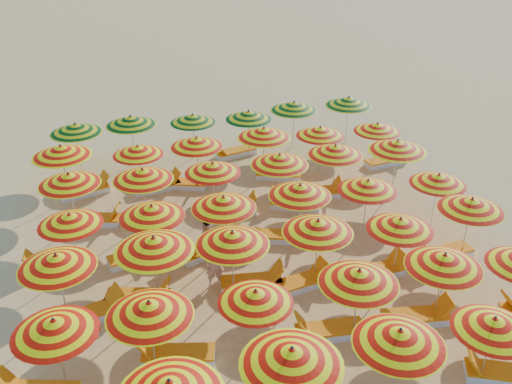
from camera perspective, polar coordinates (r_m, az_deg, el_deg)
ground at (r=17.83m, az=0.39°, el=-5.28°), size 120.00×120.00×0.00m
umbrella_2 at (r=11.34m, az=3.59°, el=-16.11°), size 2.30×2.30×2.17m
umbrella_3 at (r=12.23m, az=14.16°, el=-13.89°), size 2.55×2.55×2.05m
umbrella_4 at (r=13.39m, az=22.69°, el=-12.11°), size 1.88×1.88×1.87m
umbrella_6 at (r=12.94m, az=-19.51°, el=-12.57°), size 2.42×2.42×1.95m
umbrella_7 at (r=12.73m, az=-10.62°, el=-11.43°), size 2.27×2.27×2.06m
umbrella_8 at (r=13.12m, az=-0.04°, el=-10.44°), size 2.08×2.08×1.86m
umbrella_9 at (r=13.66m, az=10.26°, el=-8.33°), size 2.52×2.52×2.05m
umbrella_10 at (r=14.73m, az=18.31°, el=-6.53°), size 2.08×2.08×2.03m
umbrella_12 at (r=14.78m, az=-19.32°, el=-6.55°), size 2.47×2.47×2.04m
umbrella_13 at (r=14.61m, az=-10.18°, el=-5.15°), size 2.66×2.66×2.17m
umbrella_14 at (r=14.76m, az=-2.38°, el=-4.65°), size 2.24×2.24×2.08m
umbrella_15 at (r=15.37m, az=6.20°, el=-3.42°), size 2.19×2.19×2.06m
umbrella_16 at (r=16.06m, az=14.23°, el=-3.13°), size 1.97×1.97×1.95m
umbrella_17 at (r=17.54m, az=20.74°, el=-1.16°), size 2.49×2.49×2.01m
umbrella_18 at (r=16.66m, az=-18.12°, el=-2.63°), size 2.07×2.07×1.92m
umbrella_19 at (r=16.37m, az=-10.38°, el=-1.91°), size 1.91×1.91×1.99m
umbrella_20 at (r=16.51m, az=-3.26°, el=-1.04°), size 2.30×2.30×2.03m
umbrella_21 at (r=17.19m, az=4.43°, el=0.19°), size 2.38×2.38×2.04m
umbrella_22 at (r=17.89m, az=11.11°, el=0.65°), size 2.41×2.41×1.96m
umbrella_23 at (r=18.94m, az=17.78°, el=1.22°), size 2.19×2.19×1.90m
umbrella_24 at (r=18.67m, az=-18.21°, el=1.23°), size 2.15×2.15×2.06m
umbrella_25 at (r=18.37m, az=-11.26°, el=1.73°), size 2.22×2.22×2.07m
umbrella_26 at (r=18.70m, az=-4.36°, el=2.41°), size 2.29×2.29×1.96m
umbrella_27 at (r=19.01m, az=2.38°, el=3.25°), size 2.24×2.24×2.08m
umbrella_28 at (r=19.97m, az=7.94°, el=4.17°), size 2.26×2.26×2.05m
umbrella_29 at (r=20.45m, az=13.97°, el=4.51°), size 2.69×2.69×2.17m
umbrella_30 at (r=20.58m, az=-18.90°, el=3.90°), size 2.38×2.38×2.15m
umbrella_31 at (r=20.53m, az=-11.74°, el=4.10°), size 1.88×1.88×1.89m
umbrella_32 at (r=20.59m, az=-5.96°, el=4.96°), size 2.40×2.40×2.02m
umbrella_33 at (r=21.11m, az=0.79°, el=5.94°), size 2.64×2.64×2.11m
umbrella_34 at (r=21.75m, az=6.45°, el=6.04°), size 1.87×1.87×1.94m
umbrella_35 at (r=22.55m, az=12.04°, el=6.33°), size 2.11×2.11×1.91m
umbrella_36 at (r=22.65m, az=-17.60°, el=6.10°), size 2.51×2.51×2.07m
umbrella_37 at (r=22.83m, az=-12.43°, el=6.98°), size 2.49×2.49×2.09m
umbrella_38 at (r=23.07m, az=-6.35°, el=7.31°), size 2.27×2.27×1.92m
umbrella_39 at (r=23.12m, az=-0.74°, el=7.70°), size 2.50×2.50×1.99m
umbrella_40 at (r=23.93m, az=3.82°, el=8.57°), size 2.24×2.24×2.09m
umbrella_41 at (r=24.68m, az=9.25°, el=8.93°), size 2.04×2.04×2.11m
lounger_2 at (r=14.57m, az=23.42°, el=-16.34°), size 1.82×1.24×0.69m
lounger_5 at (r=14.01m, az=-7.96°, el=-15.83°), size 1.82×0.95×0.69m
lounger_6 at (r=14.60m, az=7.24°, el=-13.60°), size 1.77×0.70×0.69m
lounger_7 at (r=15.44m, az=15.81°, el=-11.91°), size 1.79×0.81×0.69m
lounger_9 at (r=15.54m, az=-16.17°, el=-11.66°), size 1.83×1.09×0.69m
lounger_10 at (r=15.80m, az=-11.55°, el=-10.27°), size 1.82×1.03×0.69m
lounger_11 at (r=16.02m, az=-0.32°, el=-8.98°), size 1.79×0.77×0.69m
lounger_12 at (r=16.03m, az=4.40°, el=-9.06°), size 1.81×0.91×0.69m
lounger_13 at (r=16.76m, az=11.94°, el=-7.81°), size 1.79×0.77×0.69m
lounger_14 at (r=18.06m, az=18.23°, el=-5.84°), size 1.78×0.75×0.69m
lounger_15 at (r=17.60m, az=-19.31°, el=-7.01°), size 1.76×0.66×0.69m
lounger_16 at (r=17.40m, az=-11.65°, el=-6.28°), size 1.82×0.97×0.69m
lounger_17 at (r=17.37m, az=-5.12°, el=-5.81°), size 1.82×1.22×0.69m
lounger_18 at (r=17.97m, az=2.60°, el=-4.45°), size 1.83×1.11×0.69m
lounger_19 at (r=19.56m, az=-15.74°, el=-2.66°), size 1.82×1.02×0.69m
lounger_20 at (r=19.44m, az=-2.41°, el=-1.72°), size 1.78×0.73×0.69m
lounger_21 at (r=19.78m, az=3.81°, el=-1.20°), size 1.82×1.21×0.69m
lounger_22 at (r=20.66m, az=6.18°, el=0.04°), size 1.82×0.95×0.69m
lounger_23 at (r=21.49m, az=-16.59°, el=0.13°), size 1.83×1.08×0.69m
lounger_24 at (r=21.20m, az=-9.75°, el=0.56°), size 1.81×0.91×0.69m
lounger_25 at (r=21.26m, az=-7.11°, el=0.84°), size 1.83×1.12×0.69m
lounger_26 at (r=21.78m, az=2.41°, el=1.74°), size 1.83×1.13×0.69m
lounger_27 at (r=23.47m, az=12.91°, el=3.05°), size 1.81×0.87×0.69m
lounger_28 at (r=23.66m, az=-2.17°, el=3.98°), size 1.82×1.01×0.69m
beachgoer_a at (r=15.73m, az=-4.14°, el=-7.15°), size 0.59×0.43×1.50m
beachgoer_b at (r=17.33m, az=-4.65°, el=-3.95°), size 0.66×0.74×1.29m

